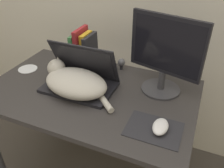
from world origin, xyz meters
TOP-DOWN VIEW (x-y plane):
  - desk at (0.00, 0.35)m, footprint 1.15×0.71m
  - laptop at (-0.06, 0.37)m, footprint 0.39×0.26m
  - cat at (-0.07, 0.32)m, footprint 0.47×0.29m
  - external_monitor at (0.36, 0.51)m, footprint 0.39×0.21m
  - mousepad at (0.40, 0.19)m, footprint 0.25×0.18m
  - computer_mouse at (0.43, 0.20)m, footprint 0.07×0.11m
  - book_row at (-0.16, 0.59)m, footprint 0.13×0.16m
  - webcam at (0.07, 0.65)m, footprint 0.05×0.05m
  - cd_disc at (-0.48, 0.41)m, footprint 0.12×0.12m

SIDE VIEW (x-z plane):
  - desk at x=0.00m, z-range 0.29..1.03m
  - cd_disc at x=-0.48m, z-range 0.75..0.75m
  - mousepad at x=0.40m, z-range 0.75..0.75m
  - computer_mouse at x=0.43m, z-range 0.75..0.78m
  - webcam at x=0.07m, z-range 0.76..0.83m
  - laptop at x=-0.06m, z-range 0.67..0.92m
  - cat at x=-0.07m, z-range 0.74..0.88m
  - book_row at x=-0.16m, z-range 0.73..0.99m
  - external_monitor at x=0.36m, z-range 0.76..1.17m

